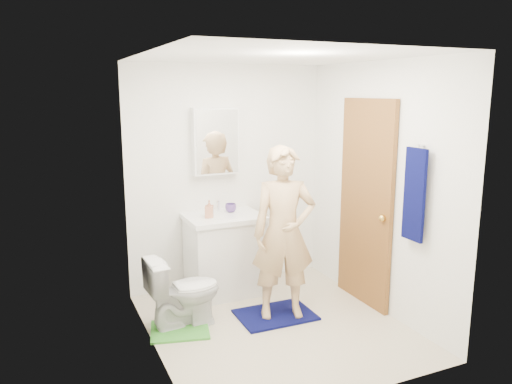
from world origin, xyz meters
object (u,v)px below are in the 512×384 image
(toothbrush_cup, at_px, (231,208))
(man, at_px, (284,233))
(soap_dispenser, at_px, (209,209))
(medicine_cabinet, at_px, (216,141))
(towel, at_px, (414,195))
(toilet, at_px, (184,291))
(vanity_cabinet, at_px, (224,257))

(toothbrush_cup, xyz_separation_m, man, (0.18, -0.88, -0.07))
(soap_dispenser, bearing_deg, medicine_cabinet, 56.33)
(medicine_cabinet, xyz_separation_m, toothbrush_cup, (0.11, -0.13, -0.70))
(medicine_cabinet, xyz_separation_m, towel, (1.18, -1.71, -0.35))
(soap_dispenser, xyz_separation_m, man, (0.47, -0.75, -0.11))
(soap_dispenser, distance_m, toothbrush_cup, 0.31)
(toothbrush_cup, bearing_deg, man, -78.16)
(towel, relative_size, soap_dispenser, 4.35)
(toilet, xyz_separation_m, man, (0.91, -0.21, 0.49))
(vanity_cabinet, height_order, medicine_cabinet, medicine_cabinet)
(vanity_cabinet, xyz_separation_m, man, (0.30, -0.78, 0.43))
(medicine_cabinet, distance_m, toilet, 1.61)
(vanity_cabinet, bearing_deg, medicine_cabinet, 90.00)
(soap_dispenser, height_order, man, man)
(toothbrush_cup, distance_m, man, 0.90)
(medicine_cabinet, relative_size, toothbrush_cup, 5.93)
(toilet, bearing_deg, soap_dispenser, -43.18)
(toilet, bearing_deg, towel, -121.02)
(man, bearing_deg, toilet, -176.76)
(towel, xyz_separation_m, toilet, (-1.79, 0.91, -0.91))
(toilet, bearing_deg, toothbrush_cup, -51.36)
(toothbrush_cup, height_order, man, man)
(medicine_cabinet, bearing_deg, toothbrush_cup, -48.90)
(man, bearing_deg, vanity_cabinet, 126.94)
(towel, distance_m, man, 1.21)
(medicine_cabinet, height_order, towel, medicine_cabinet)
(soap_dispenser, bearing_deg, man, -58.11)
(toilet, relative_size, toothbrush_cup, 5.70)
(soap_dispenser, bearing_deg, toothbrush_cup, 23.93)
(toilet, distance_m, man, 1.05)
(man, bearing_deg, toothbrush_cup, 117.96)
(vanity_cabinet, distance_m, man, 0.94)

